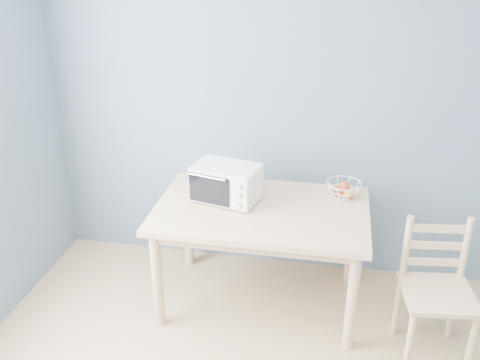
% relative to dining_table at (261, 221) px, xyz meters
% --- Properties ---
extents(room, '(4.01, 4.51, 2.61)m').
position_rel_dining_table_xyz_m(room, '(0.32, -1.70, 0.65)').
color(room, tan).
rests_on(room, ground).
extents(dining_table, '(1.40, 0.90, 0.75)m').
position_rel_dining_table_xyz_m(dining_table, '(0.00, 0.00, 0.00)').
color(dining_table, tan).
rests_on(dining_table, ground).
extents(toaster_oven, '(0.48, 0.39, 0.25)m').
position_rel_dining_table_xyz_m(toaster_oven, '(-0.27, 0.07, 0.23)').
color(toaster_oven, silver).
rests_on(toaster_oven, dining_table).
extents(fruit_basket, '(0.32, 0.32, 0.12)m').
position_rel_dining_table_xyz_m(fruit_basket, '(0.53, 0.26, 0.16)').
color(fruit_basket, silver).
rests_on(fruit_basket, dining_table).
extents(dining_chair, '(0.45, 0.45, 0.88)m').
position_rel_dining_table_xyz_m(dining_chair, '(1.11, -0.29, -0.22)').
color(dining_chair, tan).
rests_on(dining_chair, ground).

